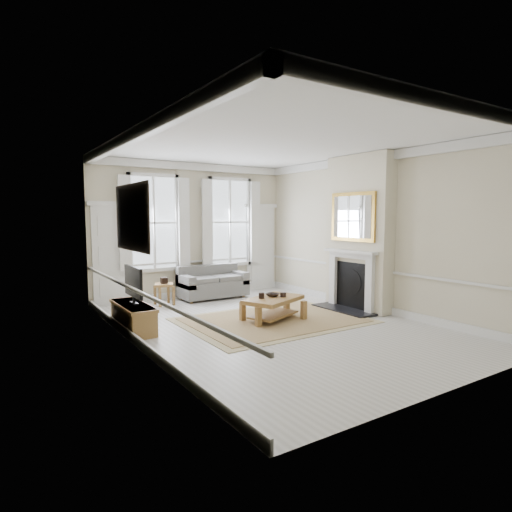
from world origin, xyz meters
TOP-DOWN VIEW (x-y plane):
  - floor at (0.00, 0.00)m, footprint 7.20×7.20m
  - ceiling at (0.00, 0.00)m, footprint 7.20×7.20m
  - back_wall at (0.00, 3.60)m, footprint 5.20×0.00m
  - left_wall at (-2.60, 0.00)m, footprint 0.00×7.20m
  - right_wall at (2.60, 0.00)m, footprint 0.00×7.20m
  - window_left at (-1.05, 3.55)m, footprint 1.26×0.20m
  - window_right at (1.05, 3.55)m, footprint 1.26×0.20m
  - door_left at (-2.05, 3.56)m, footprint 0.90×0.08m
  - door_right at (2.05, 3.56)m, footprint 0.90×0.08m
  - painting at (-2.56, 0.30)m, footprint 0.05×1.66m
  - chimney_breast at (2.43, 0.20)m, footprint 0.35×1.70m
  - hearth at (2.00, 0.20)m, footprint 0.55×1.50m
  - fireplace at (2.20, 0.20)m, footprint 0.21×1.45m
  - mirror at (2.21, 0.20)m, footprint 0.06×1.26m
  - sofa at (0.28, 3.11)m, footprint 1.68×0.82m
  - side_table at (-1.05, 2.94)m, footprint 0.54×0.54m
  - rug at (0.21, 0.32)m, footprint 3.50×2.60m
  - coffee_table at (0.21, 0.32)m, footprint 1.43×1.15m
  - ceramic_pot_a at (-0.04, 0.37)m, footprint 0.11×0.11m
  - ceramic_pot_b at (0.41, 0.27)m, footprint 0.12×0.12m
  - bowl at (0.26, 0.42)m, footprint 0.34×0.34m
  - tv_stand at (-2.34, 1.11)m, footprint 0.44×1.37m
  - tv at (-2.32, 1.11)m, footprint 0.08×0.90m

SIDE VIEW (x-z plane):
  - floor at x=0.00m, z-range 0.00..0.00m
  - rug at x=0.21m, z-range 0.00..0.02m
  - hearth at x=2.00m, z-range 0.00..0.05m
  - tv_stand at x=-2.34m, z-range 0.00..0.49m
  - sofa at x=0.28m, z-range -0.06..0.76m
  - coffee_table at x=0.21m, z-range 0.15..0.62m
  - side_table at x=-1.05m, z-range 0.15..0.65m
  - bowl at x=0.26m, z-range 0.47..0.53m
  - ceramic_pot_b at x=0.41m, z-range 0.47..0.55m
  - ceramic_pot_a at x=-0.04m, z-range 0.47..0.58m
  - fireplace at x=2.20m, z-range 0.07..1.40m
  - tv at x=-2.32m, z-range 0.54..1.22m
  - door_left at x=-2.05m, z-range 0.00..2.30m
  - door_right at x=2.05m, z-range 0.00..2.30m
  - back_wall at x=0.00m, z-range -0.90..4.30m
  - left_wall at x=-2.60m, z-range -1.90..5.30m
  - right_wall at x=2.60m, z-range -1.90..5.30m
  - chimney_breast at x=2.43m, z-range 0.01..3.39m
  - window_left at x=-1.05m, z-range 0.80..3.00m
  - window_right at x=1.05m, z-range 0.80..3.00m
  - painting at x=-2.56m, z-range 1.52..2.58m
  - mirror at x=2.21m, z-range 1.52..2.58m
  - ceiling at x=0.00m, z-range 3.40..3.40m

